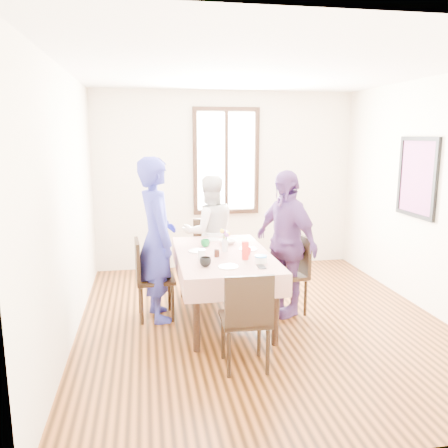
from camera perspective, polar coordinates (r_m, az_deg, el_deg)
The scene contains 31 objects.
ground at distance 5.23m, azimuth 4.68°, elevation -11.97°, with size 4.50×4.50×0.00m, color black.
back_wall at distance 7.05m, azimuth 0.24°, elevation 5.44°, with size 4.00×4.00×0.00m, color #F1E3C7.
right_wall at distance 5.71m, azimuth 24.75°, elevation 3.07°, with size 4.50×4.50×0.00m, color #F1E3C7.
window_frame at distance 7.00m, azimuth 0.27°, elevation 7.87°, with size 1.02×0.06×1.62m, color black.
window_pane at distance 7.01m, azimuth 0.26°, elevation 7.87°, with size 0.90×0.02×1.50m, color white.
art_poster at distance 5.93m, azimuth 23.12°, elevation 5.41°, with size 0.04×0.76×0.96m, color red.
dining_table at distance 5.16m, azimuth -0.10°, elevation -7.82°, with size 0.90×1.63×0.75m, color black.
tablecloth at distance 5.04m, azimuth -0.10°, elevation -3.73°, with size 1.02×1.75×0.01m, color #590900.
chair_left at distance 5.21m, azimuth -8.61°, elevation -6.83°, with size 0.42×0.42×0.91m, color black.
chair_right at distance 5.35m, azimuth 7.80°, elevation -6.32°, with size 0.42×0.42×0.91m, color black.
chair_far at distance 6.19m, azimuth -1.87°, elevation -3.79°, with size 0.42×0.42×0.91m, color black.
chair_near at distance 4.10m, azimuth 2.64°, elevation -11.79°, with size 0.42×0.42×0.91m, color black.
person_left at distance 5.09m, azimuth -8.53°, elevation -1.92°, with size 0.66×0.44×1.82m, color navy.
person_far at distance 6.10m, azimuth -1.86°, elevation -1.01°, with size 0.75×0.58×1.53m, color beige.
person_right at distance 5.24m, azimuth 7.70°, elevation -2.37°, with size 0.98×0.41×1.67m, color #53326B.
mug_black at distance 4.53m, azimuth -2.34°, elevation -4.78°, with size 0.12×0.12×0.09m, color black.
mug_flag at distance 4.97m, azimuth 2.99°, elevation -3.42°, with size 0.09×0.09×0.08m, color red.
mug_green at distance 5.32m, azimuth -2.37°, elevation -2.42°, with size 0.11×0.11×0.08m, color #0C7226.
serving_bowl at distance 5.45m, azimuth 0.46°, elevation -2.27°, with size 0.20×0.20×0.05m, color white.
juice_carton at distance 4.77m, azimuth 2.67°, elevation -3.33°, with size 0.06×0.06×0.19m, color red.
butter_tub at distance 4.68m, azimuth 4.65°, elevation -4.48°, with size 0.12×0.12×0.06m, color white.
jam_jar at distance 4.87m, azimuth -0.91°, elevation -3.69°, with size 0.06×0.06×0.08m, color black.
drinking_glass at distance 4.76m, azimuth -2.84°, elevation -3.88°, with size 0.08×0.08×0.11m, color silver.
smartphone at distance 4.53m, azimuth 4.71°, elevation -5.37°, with size 0.07×0.15×0.01m, color black.
flower_vase at distance 5.10m, azimuth 0.12°, elevation -2.71°, with size 0.07×0.07×0.14m, color silver.
plate_left at distance 5.11m, azimuth -3.41°, elevation -3.40°, with size 0.20×0.20×0.01m, color white.
plate_right at distance 5.20m, azimuth 3.06°, elevation -3.16°, with size 0.20×0.20×0.01m, color white.
plate_far at distance 5.67m, azimuth -1.40°, elevation -1.93°, with size 0.20×0.20×0.01m, color white.
plate_near at distance 4.51m, azimuth 0.50°, elevation -5.37°, with size 0.20×0.20×0.01m, color white.
butter_lid at distance 4.67m, azimuth 4.65°, elevation -4.05°, with size 0.12×0.12×0.01m, color blue.
flower_bunch at distance 5.07m, azimuth 0.12°, elevation -1.41°, with size 0.09×0.09×0.10m, color yellow, non-canonical shape.
Camera 1 is at (-1.24, -4.65, 2.05)m, focal length 36.42 mm.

